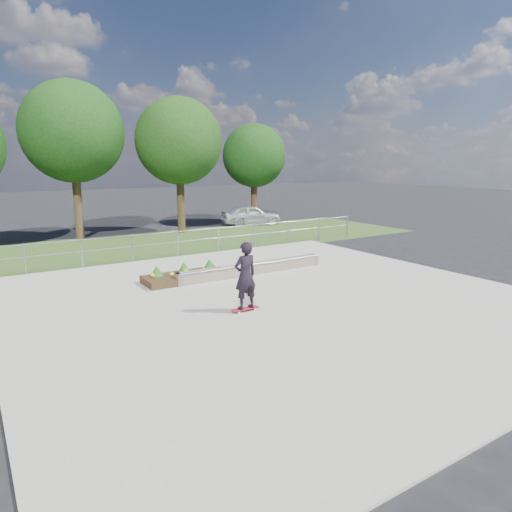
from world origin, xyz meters
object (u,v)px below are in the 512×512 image
Objects in this scene: planter_bed at (187,275)px; parked_car at (251,215)px; grind_ledge at (252,269)px; skateboarder at (245,276)px.

parked_car is at bearing 49.25° from planter_bed.
planter_bed is (-2.41, 0.48, -0.02)m from grind_ledge.
skateboarder reaches higher than parked_car.
grind_ledge is 1.54× the size of parked_car.
planter_bed is 1.53× the size of skateboarder.
planter_bed is at bearing 89.87° from skateboarder.
skateboarder is at bearing 161.83° from parked_car.
grind_ledge is 13.66m from parked_car.
parked_car reaches higher than grind_ledge.
planter_bed is 4.06m from skateboarder.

